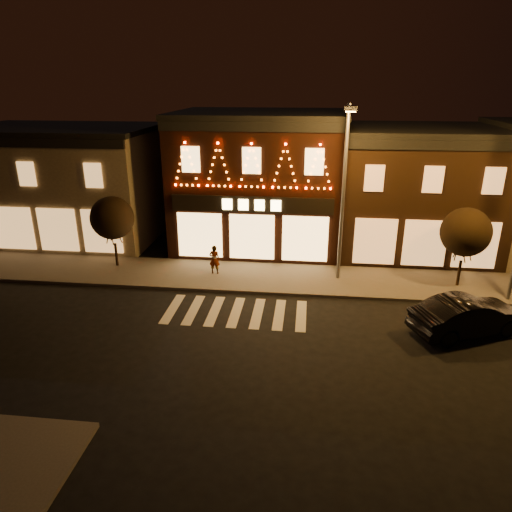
# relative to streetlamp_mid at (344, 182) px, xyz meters

# --- Properties ---
(ground) EXTENTS (120.00, 120.00, 0.00)m
(ground) POSITION_rel_streetlamp_mid_xyz_m (-4.82, -7.99, -5.37)
(ground) COLOR black
(ground) RESTS_ON ground
(sidewalk_far) EXTENTS (44.00, 4.00, 0.15)m
(sidewalk_far) POSITION_rel_streetlamp_mid_xyz_m (-2.82, 0.01, -5.29)
(sidewalk_far) COLOR #47423D
(sidewalk_far) RESTS_ON ground
(building_left) EXTENTS (12.20, 8.28, 7.30)m
(building_left) POSITION_rel_streetlamp_mid_xyz_m (-17.82, 6.00, -1.70)
(building_left) COLOR #6D604D
(building_left) RESTS_ON ground
(building_pulp) EXTENTS (10.20, 8.34, 8.30)m
(building_pulp) POSITION_rel_streetlamp_mid_xyz_m (-4.82, 5.99, -1.20)
(building_pulp) COLOR black
(building_pulp) RESTS_ON ground
(building_right_a) EXTENTS (9.20, 8.28, 7.50)m
(building_right_a) POSITION_rel_streetlamp_mid_xyz_m (4.68, 6.00, -1.60)
(building_right_a) COLOR #331F12
(building_right_a) RESTS_ON ground
(streetlamp_mid) EXTENTS (0.56, 2.03, 8.89)m
(streetlamp_mid) POSITION_rel_streetlamp_mid_xyz_m (0.00, 0.00, 0.00)
(streetlamp_mid) COLOR #59595E
(streetlamp_mid) RESTS_ON sidewalk_far
(tree_left) EXTENTS (2.38, 2.38, 3.98)m
(tree_left) POSITION_rel_streetlamp_mid_xyz_m (-12.39, 0.65, -2.43)
(tree_left) COLOR black
(tree_left) RESTS_ON sidewalk_far
(tree_right) EXTENTS (2.43, 2.43, 4.07)m
(tree_right) POSITION_rel_streetlamp_mid_xyz_m (6.07, 0.02, -2.37)
(tree_right) COLOR black
(tree_right) RESTS_ON sidewalk_far
(dark_sedan) EXTENTS (5.17, 3.50, 1.61)m
(dark_sedan) POSITION_rel_streetlamp_mid_xyz_m (5.12, -4.74, -4.56)
(dark_sedan) COLOR black
(dark_sedan) RESTS_ON ground
(pedestrian) EXTENTS (0.61, 0.42, 1.60)m
(pedestrian) POSITION_rel_streetlamp_mid_xyz_m (-6.62, 0.11, -4.42)
(pedestrian) COLOR gray
(pedestrian) RESTS_ON sidewalk_far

